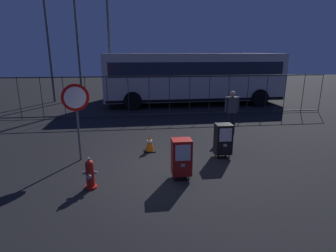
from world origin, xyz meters
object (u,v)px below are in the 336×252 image
Objects in this scene: street_light_near_left at (108,25)px; pedestrian at (232,110)px; fire_hydrant at (90,174)px; street_light_near_right at (76,22)px; traffic_cone at (150,143)px; newspaper_box_primary at (181,157)px; bus_far at (195,72)px; newspaper_box_secondary at (223,139)px; street_light_far_left at (47,30)px; stop_sign at (76,106)px; bus_near at (194,76)px.

pedestrian is at bearing -57.40° from street_light_near_left.
street_light_near_right reaches higher than fire_hydrant.
fire_hydrant is 2.74m from traffic_cone.
street_light_near_left reaches higher than newspaper_box_primary.
bus_far is 1.30× the size of street_light_near_left.
newspaper_box_secondary is 0.10× the size of bus_far.
newspaper_box_secondary is at bearing 22.93° from fire_hydrant.
street_light_near_left is 2.59m from street_light_near_right.
street_light_far_left reaches higher than pedestrian.
newspaper_box_secondary is at bearing -3.33° from stop_sign.
bus_far is at bearing 63.51° from stop_sign.
newspaper_box_primary is 0.10× the size of bus_far.
stop_sign is at bearing -71.07° from street_light_far_left.
newspaper_box_primary is 1.95m from newspaper_box_secondary.
fire_hydrant is 13.41m from street_light_far_left.
stop_sign is (-4.20, 0.24, 1.03)m from newspaper_box_secondary.
bus_far is (0.77, 10.05, 0.76)m from pedestrian.
street_light_near_left is (-1.92, 9.48, 4.40)m from traffic_cone.
newspaper_box_primary is 3.29m from stop_sign.
newspaper_box_secondary reaches higher than fire_hydrant.
newspaper_box_secondary is (3.64, 1.54, 0.22)m from fire_hydrant.
street_light_near_left is at bearing -5.15° from street_light_far_left.
street_light_far_left is at bearing 126.22° from newspaper_box_secondary.
street_light_near_right is (-6.22, 11.65, 4.39)m from newspaper_box_secondary.
fire_hydrant is 0.09× the size of street_light_near_right.
street_light_near_right reaches higher than bus_near.
newspaper_box_primary is 14.46m from street_light_near_right.
street_light_far_left is (-5.59, 9.81, 4.13)m from traffic_cone.
bus_far is at bearing 85.62° from pedestrian.
street_light_far_left reaches higher than newspaper_box_primary.
pedestrian is at bearing -52.31° from street_light_near_right.
traffic_cone is at bearing -110.87° from bus_far.
street_light_near_left is (-2.60, 11.52, 4.09)m from newspaper_box_primary.
bus_far is (6.01, 12.06, 0.11)m from stop_sign.
traffic_cone is at bearing -112.42° from bus_near.
stop_sign is at bearing 176.67° from newspaper_box_secondary.
bus_near is (5.12, 8.45, 0.11)m from stop_sign.
bus_far is at bearing 74.92° from bus_near.
street_light_near_left is 3.70m from street_light_far_left.
fire_hydrant is at bearing -157.07° from newspaper_box_secondary.
street_light_far_left is (-9.55, -1.73, 2.68)m from bus_far.
fire_hydrant reaches higher than traffic_cone.
fire_hydrant is 2.19m from newspaper_box_primary.
bus_near is 8.38m from street_light_near_right.
stop_sign is 0.29× the size of street_light_far_left.
street_light_far_left reaches higher than stop_sign.
fire_hydrant is 1.41× the size of traffic_cone.
stop_sign reaches higher than traffic_cone.
pedestrian is 0.22× the size of street_light_far_left.
newspaper_box_secondary is at bearing -53.78° from street_light_far_left.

